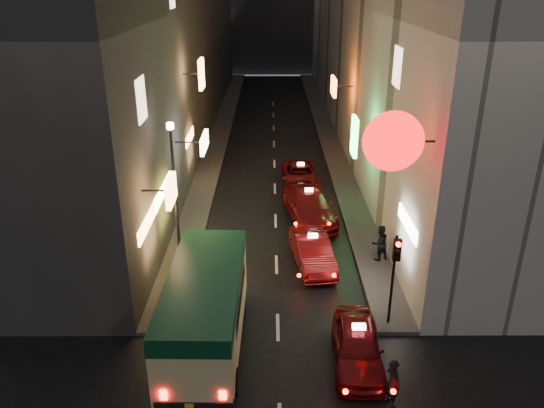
{
  "coord_description": "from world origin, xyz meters",
  "views": [
    {
      "loc": [
        -0.25,
        -7.28,
        11.71
      ],
      "look_at": [
        -0.2,
        13.0,
        2.9
      ],
      "focal_mm": 35.0,
      "sensor_mm": 36.0,
      "label": 1
    }
  ],
  "objects_px": {
    "minibus": "(205,303)",
    "taxi_near": "(358,343)",
    "lamp_post": "(175,186)",
    "pedestrian_crossing": "(393,380)",
    "traffic_light": "(395,263)"
  },
  "relations": [
    {
      "from": "minibus",
      "to": "traffic_light",
      "type": "bearing_deg",
      "value": 9.59
    },
    {
      "from": "taxi_near",
      "to": "lamp_post",
      "type": "xyz_separation_m",
      "value": [
        -6.76,
        6.38,
        2.95
      ]
    },
    {
      "from": "minibus",
      "to": "taxi_near",
      "type": "relative_size",
      "value": 1.35
    },
    {
      "from": "pedestrian_crossing",
      "to": "lamp_post",
      "type": "relative_size",
      "value": 0.29
    },
    {
      "from": "pedestrian_crossing",
      "to": "taxi_near",
      "type": "bearing_deg",
      "value": -1.02
    },
    {
      "from": "minibus",
      "to": "taxi_near",
      "type": "height_order",
      "value": "minibus"
    },
    {
      "from": "lamp_post",
      "to": "minibus",
      "type": "bearing_deg",
      "value": -72.32
    },
    {
      "from": "taxi_near",
      "to": "lamp_post",
      "type": "height_order",
      "value": "lamp_post"
    },
    {
      "from": "taxi_near",
      "to": "lamp_post",
      "type": "relative_size",
      "value": 0.79
    },
    {
      "from": "pedestrian_crossing",
      "to": "minibus",
      "type": "bearing_deg",
      "value": 42.46
    },
    {
      "from": "minibus",
      "to": "taxi_near",
      "type": "bearing_deg",
      "value": -8.79
    },
    {
      "from": "traffic_light",
      "to": "pedestrian_crossing",
      "type": "bearing_deg",
      "value": -100.73
    },
    {
      "from": "minibus",
      "to": "taxi_near",
      "type": "xyz_separation_m",
      "value": [
        4.97,
        -0.77,
        -1.03
      ]
    },
    {
      "from": "traffic_light",
      "to": "minibus",
      "type": "bearing_deg",
      "value": -170.41
    },
    {
      "from": "traffic_light",
      "to": "lamp_post",
      "type": "bearing_deg",
      "value": 151.09
    }
  ]
}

